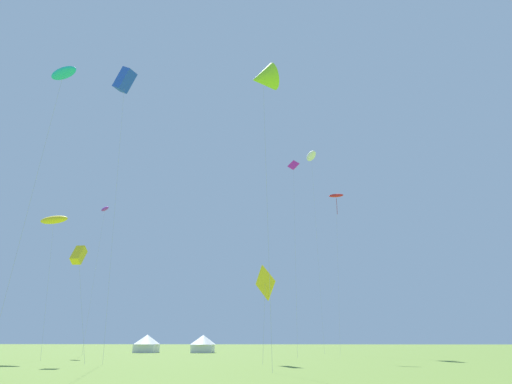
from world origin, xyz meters
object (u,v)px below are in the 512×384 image
Objects in this scene: kite_cyan_parafoil at (64,74)px; kite_red_parafoil at (336,196)px; kite_magenta_diamond at (294,170)px; festival_tent_right at (203,343)px; kite_yellow_parafoil at (54,220)px; kite_lime_delta at (263,78)px; kite_yellow_box at (79,255)px; festival_tent_center at (147,343)px; kite_purple_parafoil at (105,209)px; kite_blue_box at (125,80)px; kite_white_parafoil at (311,156)px; kite_yellow_diamond at (265,283)px.

kite_red_parafoil is (25.74, 32.08, 0.26)m from kite_cyan_parafoil.
kite_magenta_diamond is 6.31× the size of festival_tent_right.
kite_red_parafoil is 1.52× the size of kite_yellow_parafoil.
kite_magenta_diamond reaches higher than kite_lime_delta.
kite_yellow_box reaches higher than festival_tent_center.
kite_yellow_box is 37.97m from kite_red_parafoil.
kite_purple_parafoil is 0.87× the size of kite_lime_delta.
kite_white_parafoil reaches higher than kite_blue_box.
kite_blue_box reaches higher than kite_yellow_diamond.
kite_purple_parafoil is at bearing 132.82° from kite_lime_delta.
kite_lime_delta is 0.94× the size of kite_magenta_diamond.
festival_tent_right is at bearing 110.83° from kite_yellow_diamond.
kite_white_parafoil reaches higher than kite_yellow_parafoil.
kite_yellow_parafoil is 27.74m from festival_tent_center.
kite_yellow_diamond is 0.82× the size of kite_yellow_box.
kite_purple_parafoil reaches higher than kite_yellow_parafoil.
kite_yellow_parafoil is at bearing -162.86° from kite_magenta_diamond.
kite_lime_delta is at bearing -29.21° from kite_yellow_parafoil.
kite_yellow_parafoil is (-24.42, 13.65, -7.78)m from kite_lime_delta.
kite_red_parafoil is (9.91, 21.72, 15.83)m from kite_yellow_diamond.
kite_blue_box is 17.60m from kite_yellow_parafoil.
kite_yellow_box reaches higher than kite_yellow_diamond.
kite_red_parafoil is at bearing 43.14° from kite_blue_box.
kite_red_parafoil reaches higher than festival_tent_center.
kite_magenta_diamond is 10.44m from kite_red_parafoil.
kite_lime_delta is 17.65m from kite_blue_box.
kite_purple_parafoil is 23.88m from kite_blue_box.
kite_blue_box is (-14.84, -1.47, 21.32)m from kite_yellow_diamond.
kite_blue_box is 19.02m from kite_yellow_box.
festival_tent_center is (-30.02, 7.67, -21.00)m from kite_red_parafoil.
kite_yellow_box is (-16.81, -1.68, 2.40)m from kite_yellow_diamond.
kite_cyan_parafoil is at bearing -146.83° from kite_yellow_diamond.
festival_tent_right is at bearing 132.73° from kite_magenta_diamond.
kite_yellow_box is (8.02, -20.47, -11.15)m from kite_purple_parafoil.
festival_tent_center is (-27.01, 2.48, -30.33)m from kite_white_parafoil.
kite_white_parafoil is at bearing 74.92° from kite_magenta_diamond.
kite_cyan_parafoil is 5.68× the size of festival_tent_right.
kite_cyan_parafoil is at bearing -128.56° from kite_magenta_diamond.
kite_red_parafoil is 30.76m from festival_tent_right.
kite_blue_box is at bearing -127.44° from kite_white_parafoil.
kite_yellow_box is (-1.97, -0.21, -18.92)m from kite_blue_box.
kite_red_parafoil reaches higher than kite_purple_parafoil.
kite_blue_box reaches higher than kite_yellow_parafoil.
kite_yellow_diamond is at bearing 33.17° from kite_cyan_parafoil.
kite_purple_parafoil is 0.82× the size of kite_magenta_diamond.
kite_white_parafoil is 40.68m from festival_tent_center.
kite_cyan_parafoil is 2.27× the size of kite_yellow_box.
kite_yellow_box is 0.40× the size of kite_magenta_diamond.
kite_magenta_diamond reaches higher than kite_red_parafoil.
festival_tent_center is (3.93, 24.15, -13.07)m from kite_yellow_parafoil.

